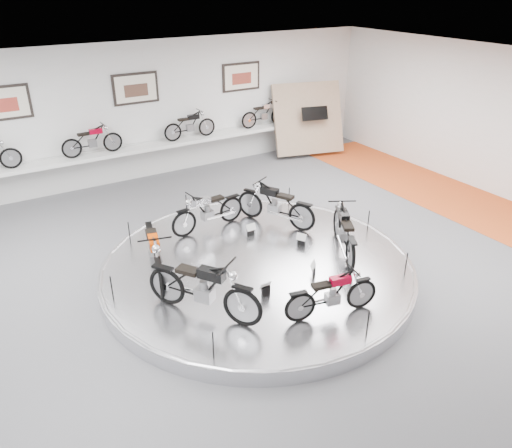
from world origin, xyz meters
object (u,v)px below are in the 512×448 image
bike_e (332,294)px  bike_a (275,204)px  shelf (145,148)px  bike_c (154,252)px  bike_b (208,210)px  bike_f (344,231)px  bike_d (203,287)px  display_platform (257,269)px

bike_e → bike_a: bearing=84.0°
shelf → bike_c: bearing=-108.7°
bike_a → bike_b: 1.58m
bike_a → bike_e: size_ratio=1.18×
bike_b → bike_f: 3.16m
shelf → bike_e: bearing=-88.9°
bike_b → bike_c: bike_c is taller
bike_c → bike_e: bearing=51.9°
bike_d → bike_f: bike_d is taller
bike_c → display_platform: bearing=86.9°
bike_d → bike_e: (1.87, -1.16, -0.12)m
bike_a → bike_e: 3.65m
bike_b → bike_d: (-1.54, -2.90, 0.08)m
bike_f → bike_e: bearing=163.4°
bike_b → display_platform: bearing=89.0°
shelf → bike_a: (1.30, -5.09, -0.19)m
bike_a → display_platform: bearing=107.9°
bike_f → bike_b: bearing=67.1°
display_platform → bike_a: size_ratio=3.66×
bike_b → bike_d: 3.28m
bike_b → bike_f: bearing=121.9°
bike_a → bike_e: bike_a is taller
bike_c → bike_a: bearing=116.4°
shelf → bike_c: bike_c is taller
display_platform → bike_e: 2.24m
bike_d → bike_f: bearing=62.9°
bike_d → bike_e: 2.21m
bike_d → bike_f: (3.48, 0.40, -0.04)m
shelf → bike_b: bearing=-92.1°
display_platform → bike_c: size_ratio=3.54×
bike_e → bike_f: bearing=56.4°
display_platform → bike_a: 1.96m
bike_b → bike_e: bearing=88.7°
display_platform → shelf: 6.46m
display_platform → bike_c: bike_c is taller
display_platform → bike_e: bearing=-85.6°
display_platform → bike_e: bike_e is taller
display_platform → bike_c: 2.17m
display_platform → bike_a: (1.30, 1.31, 0.66)m
shelf → bike_e: 8.56m
display_platform → bike_f: size_ratio=3.67×
bike_f → shelf: bearing=43.5°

